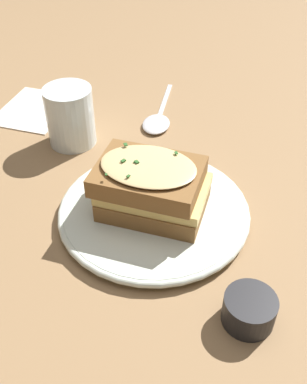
{
  "coord_description": "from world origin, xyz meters",
  "views": [
    {
      "loc": [
        -0.42,
        -0.07,
        0.41
      ],
      "look_at": [
        -0.0,
        -0.01,
        0.05
      ],
      "focal_mm": 42.0,
      "sensor_mm": 36.0,
      "label": 1
    }
  ],
  "objects_px": {
    "water_glass": "(70,116)",
    "spoon": "(157,121)",
    "dinner_plate": "(154,213)",
    "condiment_pot": "(249,310)",
    "napkin": "(34,109)",
    "sandwich": "(153,189)"
  },
  "relations": [
    {
      "from": "spoon",
      "to": "condiment_pot",
      "type": "distance_m",
      "value": 0.4
    },
    {
      "from": "water_glass",
      "to": "napkin",
      "type": "bearing_deg",
      "value": 48.18
    },
    {
      "from": "sandwich",
      "to": "water_glass",
      "type": "distance_m",
      "value": 0.22
    },
    {
      "from": "water_glass",
      "to": "spoon",
      "type": "height_order",
      "value": "water_glass"
    },
    {
      "from": "water_glass",
      "to": "spoon",
      "type": "xyz_separation_m",
      "value": [
        0.07,
        -0.13,
        -0.04
      ]
    },
    {
      "from": "water_glass",
      "to": "spoon",
      "type": "relative_size",
      "value": 0.51
    },
    {
      "from": "water_glass",
      "to": "sandwich",
      "type": "bearing_deg",
      "value": -136.14
    },
    {
      "from": "sandwich",
      "to": "water_glass",
      "type": "height_order",
      "value": "water_glass"
    },
    {
      "from": "napkin",
      "to": "condiment_pot",
      "type": "xyz_separation_m",
      "value": [
        -0.38,
        -0.37,
        0.01
      ]
    },
    {
      "from": "dinner_plate",
      "to": "water_glass",
      "type": "bearing_deg",
      "value": 43.87
    },
    {
      "from": "spoon",
      "to": "napkin",
      "type": "height_order",
      "value": "spoon"
    },
    {
      "from": "spoon",
      "to": "dinner_plate",
      "type": "bearing_deg",
      "value": 99.27
    },
    {
      "from": "water_glass",
      "to": "condiment_pot",
      "type": "distance_m",
      "value": 0.4
    },
    {
      "from": "dinner_plate",
      "to": "napkin",
      "type": "bearing_deg",
      "value": 45.46
    },
    {
      "from": "napkin",
      "to": "condiment_pot",
      "type": "distance_m",
      "value": 0.53
    },
    {
      "from": "spoon",
      "to": "condiment_pot",
      "type": "relative_size",
      "value": 3.27
    },
    {
      "from": "dinner_plate",
      "to": "sandwich",
      "type": "height_order",
      "value": "sandwich"
    },
    {
      "from": "dinner_plate",
      "to": "spoon",
      "type": "bearing_deg",
      "value": 6.45
    },
    {
      "from": "water_glass",
      "to": "spoon",
      "type": "bearing_deg",
      "value": -60.6
    },
    {
      "from": "dinner_plate",
      "to": "condiment_pot",
      "type": "xyz_separation_m",
      "value": [
        -0.14,
        -0.12,
        0.01
      ]
    },
    {
      "from": "sandwich",
      "to": "spoon",
      "type": "bearing_deg",
      "value": 6.23
    },
    {
      "from": "sandwich",
      "to": "condiment_pot",
      "type": "xyz_separation_m",
      "value": [
        -0.14,
        -0.12,
        -0.03
      ]
    }
  ]
}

